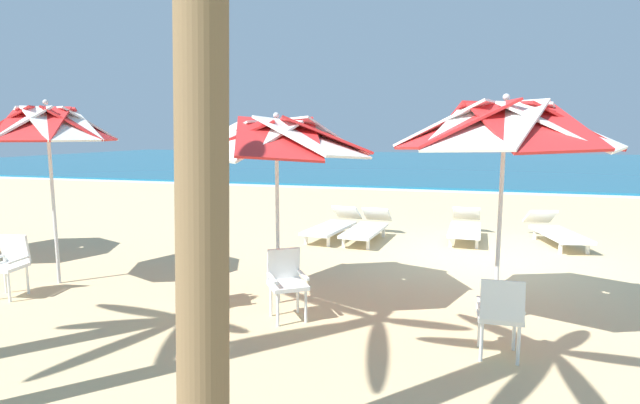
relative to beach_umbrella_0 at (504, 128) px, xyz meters
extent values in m
plane|color=#D3B784|center=(0.00, 3.11, -2.37)|extent=(80.00, 80.00, 0.00)
cube|color=#19607F|center=(0.00, 32.14, -2.32)|extent=(80.00, 36.00, 0.10)
cube|color=white|center=(0.00, 13.84, -2.36)|extent=(80.00, 0.70, 0.01)
cylinder|color=silver|center=(0.00, 0.00, -1.26)|extent=(0.05, 0.05, 2.21)
cube|color=red|center=(0.57, 0.24, 0.02)|extent=(1.41, 1.35, 0.57)
cube|color=white|center=(0.24, 0.57, 0.02)|extent=(1.34, 1.44, 0.57)
cube|color=red|center=(-0.24, 0.57, 0.02)|extent=(1.35, 1.41, 0.57)
cube|color=white|center=(-0.57, 0.24, 0.02)|extent=(1.44, 1.34, 0.57)
cube|color=red|center=(-0.57, -0.24, 0.02)|extent=(1.41, 1.35, 0.57)
cube|color=white|center=(-0.24, -0.57, 0.02)|extent=(1.34, 1.44, 0.57)
cube|color=red|center=(0.24, -0.57, 0.02)|extent=(1.35, 1.41, 0.57)
cube|color=white|center=(0.57, -0.24, 0.02)|extent=(1.44, 1.34, 0.57)
sphere|color=silver|center=(0.00, 0.00, 0.35)|extent=(0.08, 0.08, 0.08)
cube|color=white|center=(-0.03, -0.92, -1.93)|extent=(0.45, 0.45, 0.05)
cube|color=white|center=(-0.03, -1.12, -1.70)|extent=(0.42, 0.10, 0.40)
cube|color=white|center=(-0.23, -0.92, -1.82)|extent=(0.05, 0.40, 0.03)
cube|color=white|center=(0.17, -0.92, -1.82)|extent=(0.05, 0.40, 0.03)
cylinder|color=white|center=(-0.21, -0.75, -2.16)|extent=(0.04, 0.04, 0.41)
cylinder|color=white|center=(0.14, -0.74, -2.16)|extent=(0.04, 0.04, 0.41)
cylinder|color=white|center=(-0.20, -1.10, -2.16)|extent=(0.04, 0.04, 0.41)
cylinder|color=white|center=(0.15, -1.09, -2.16)|extent=(0.04, 0.04, 0.41)
cylinder|color=silver|center=(-2.80, -0.04, -1.31)|extent=(0.05, 0.05, 2.11)
cube|color=red|center=(-2.24, 0.20, -0.12)|extent=(1.46, 1.34, 0.54)
cube|color=white|center=(-2.57, 0.53, -0.12)|extent=(1.35, 1.41, 0.54)
cube|color=red|center=(-3.03, 0.53, -0.12)|extent=(1.34, 1.46, 0.54)
cube|color=white|center=(-3.36, 0.20, -0.12)|extent=(1.41, 1.35, 0.54)
cube|color=red|center=(-3.36, -0.27, -0.12)|extent=(1.46, 1.34, 0.54)
cube|color=white|center=(-3.03, -0.60, -0.12)|extent=(1.35, 1.41, 0.54)
cube|color=red|center=(-2.57, -0.60, -0.12)|extent=(1.34, 1.46, 0.54)
cube|color=white|center=(-2.24, -0.27, -0.12)|extent=(1.41, 1.35, 0.54)
sphere|color=silver|center=(-2.80, -0.04, 0.16)|extent=(0.08, 0.08, 0.08)
cube|color=white|center=(-3.71, -0.43, -1.93)|extent=(0.60, 0.60, 0.05)
cube|color=white|center=(-3.88, -0.53, -1.70)|extent=(0.30, 0.41, 0.40)
cube|color=white|center=(-3.81, -0.26, -1.82)|extent=(0.36, 0.24, 0.03)
cube|color=white|center=(-3.61, -0.60, -1.82)|extent=(0.36, 0.24, 0.03)
cylinder|color=white|center=(-3.65, -0.19, -2.16)|extent=(0.04, 0.04, 0.41)
cylinder|color=white|center=(-3.47, -0.49, -2.16)|extent=(0.04, 0.04, 0.41)
cylinder|color=white|center=(-3.95, -0.37, -2.16)|extent=(0.04, 0.04, 0.41)
cylinder|color=white|center=(-3.77, -0.67, -2.16)|extent=(0.04, 0.04, 0.41)
cube|color=white|center=(-2.47, -0.57, -1.93)|extent=(0.61, 0.61, 0.05)
cube|color=white|center=(-2.59, -0.40, -1.70)|extent=(0.40, 0.32, 0.40)
cube|color=white|center=(-2.31, -0.45, -1.82)|extent=(0.26, 0.35, 0.03)
cube|color=white|center=(-2.64, -0.68, -1.82)|extent=(0.26, 0.35, 0.03)
cylinder|color=white|center=(-2.23, -0.61, -2.16)|extent=(0.04, 0.04, 0.41)
cylinder|color=white|center=(-2.52, -0.81, -2.16)|extent=(0.04, 0.04, 0.41)
cylinder|color=white|center=(-2.43, -0.32, -2.16)|extent=(0.04, 0.04, 0.41)
cylinder|color=white|center=(-2.72, -0.52, -2.16)|extent=(0.04, 0.04, 0.41)
cylinder|color=silver|center=(-6.38, -0.13, -1.24)|extent=(0.05, 0.05, 2.26)
cube|color=red|center=(-5.94, 0.06, 0.07)|extent=(1.07, 1.03, 0.51)
cube|color=white|center=(-6.20, 0.31, 0.07)|extent=(1.03, 1.07, 0.51)
cube|color=red|center=(-6.56, 0.31, 0.07)|extent=(1.03, 1.07, 0.51)
cube|color=white|center=(-6.82, 0.06, 0.07)|extent=(1.07, 1.03, 0.51)
cube|color=red|center=(-6.82, -0.31, 0.07)|extent=(1.07, 1.03, 0.51)
cube|color=white|center=(-6.56, -0.57, 0.07)|extent=(1.03, 1.07, 0.51)
cube|color=red|center=(-6.20, -0.57, 0.07)|extent=(1.03, 1.07, 0.51)
cube|color=white|center=(-5.94, -0.31, 0.07)|extent=(1.07, 1.03, 0.51)
sphere|color=silver|center=(-6.38, -0.13, 0.39)|extent=(0.08, 0.08, 0.08)
cube|color=white|center=(-6.56, -0.87, -1.93)|extent=(0.50, 0.50, 0.05)
cube|color=white|center=(-6.59, -0.67, -1.70)|extent=(0.43, 0.15, 0.40)
cube|color=white|center=(-6.37, -0.84, -1.82)|extent=(0.10, 0.40, 0.03)
cylinder|color=white|center=(-6.36, -1.01, -2.16)|extent=(0.04, 0.04, 0.41)
cylinder|color=white|center=(-6.41, -0.67, -2.16)|extent=(0.04, 0.04, 0.41)
cylinder|color=white|center=(-6.76, -0.72, -2.16)|extent=(0.04, 0.04, 0.41)
cube|color=white|center=(1.57, 4.67, -2.12)|extent=(1.01, 1.80, 0.06)
cube|color=white|center=(1.33, 5.70, -1.93)|extent=(0.70, 0.60, 0.36)
cube|color=white|center=(1.96, 4.11, -2.26)|extent=(0.06, 0.06, 0.22)
cube|color=white|center=(1.46, 4.00, -2.26)|extent=(0.06, 0.06, 0.22)
cube|color=white|center=(1.68, 5.35, -2.26)|extent=(0.06, 0.06, 0.22)
cube|color=white|center=(1.18, 5.24, -2.26)|extent=(0.06, 0.06, 0.22)
cube|color=white|center=(-0.30, 4.63, -2.12)|extent=(0.71, 1.72, 0.06)
cube|color=white|center=(-0.26, 5.68, -1.93)|extent=(0.63, 0.50, 0.36)
cube|color=white|center=(-0.07, 3.98, -2.26)|extent=(0.06, 0.06, 0.22)
cube|color=white|center=(-0.58, 4.00, -2.26)|extent=(0.06, 0.06, 0.22)
cube|color=white|center=(-0.02, 5.25, -2.26)|extent=(0.06, 0.06, 0.22)
cube|color=white|center=(-0.53, 5.27, -2.26)|extent=(0.06, 0.06, 0.22)
cube|color=white|center=(-2.35, 3.97, -2.12)|extent=(0.79, 1.75, 0.06)
cube|color=white|center=(-2.25, 5.02, -1.93)|extent=(0.65, 0.53, 0.36)
cube|color=white|center=(-2.16, 3.32, -2.26)|extent=(0.06, 0.06, 0.22)
cube|color=white|center=(-2.67, 3.36, -2.26)|extent=(0.06, 0.06, 0.22)
cube|color=white|center=(-2.04, 4.58, -2.26)|extent=(0.06, 0.06, 0.22)
cube|color=white|center=(-2.55, 4.63, -2.26)|extent=(0.06, 0.06, 0.22)
cube|color=white|center=(-3.14, 4.03, -2.12)|extent=(0.89, 1.78, 0.06)
cube|color=white|center=(-2.98, 5.07, -1.93)|extent=(0.67, 0.57, 0.36)
cube|color=white|center=(-2.98, 3.36, -2.26)|extent=(0.06, 0.06, 0.22)
cube|color=white|center=(-3.49, 3.44, -2.26)|extent=(0.06, 0.06, 0.22)
cube|color=white|center=(-2.79, 4.62, -2.26)|extent=(0.06, 0.06, 0.22)
cube|color=white|center=(-3.29, 4.69, -2.26)|extent=(0.06, 0.06, 0.22)
cylinder|color=brown|center=(-2.07, -3.30, -0.27)|extent=(0.34, 0.58, 4.21)
camera|label=1|loc=(-0.51, -6.08, -0.06)|focal=27.42mm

